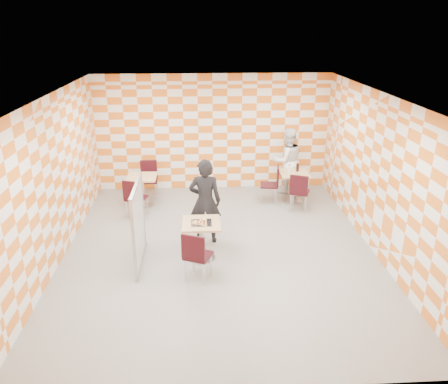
% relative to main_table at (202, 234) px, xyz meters
% --- Properties ---
extents(room_shell, '(7.00, 7.00, 7.00)m').
position_rel_main_table_xyz_m(room_shell, '(0.35, 0.83, 0.99)').
color(room_shell, gray).
rests_on(room_shell, ground).
extents(main_table, '(0.70, 0.70, 0.75)m').
position_rel_main_table_xyz_m(main_table, '(0.00, 0.00, 0.00)').
color(main_table, tan).
rests_on(main_table, ground).
extents(second_table, '(0.70, 0.70, 0.75)m').
position_rel_main_table_xyz_m(second_table, '(2.29, 2.69, 0.00)').
color(second_table, tan).
rests_on(second_table, ground).
extents(empty_table, '(0.70, 0.70, 0.75)m').
position_rel_main_table_xyz_m(empty_table, '(-1.40, 2.63, 0.00)').
color(empty_table, tan).
rests_on(empty_table, ground).
extents(chair_main_front, '(0.56, 0.56, 0.92)m').
position_rel_main_table_xyz_m(chair_main_front, '(-0.10, -0.77, 0.04)').
color(chair_main_front, black).
rests_on(chair_main_front, ground).
extents(chair_second_front, '(0.55, 0.56, 0.92)m').
position_rel_main_table_xyz_m(chair_second_front, '(2.29, 2.08, 0.04)').
color(chair_second_front, black).
rests_on(chair_second_front, ground).
extents(chair_second_side, '(0.49, 0.48, 0.92)m').
position_rel_main_table_xyz_m(chair_second_side, '(1.78, 2.65, 0.04)').
color(chair_second_side, black).
rests_on(chair_second_side, ground).
extents(chair_empty_near, '(0.53, 0.54, 0.92)m').
position_rel_main_table_xyz_m(chair_empty_near, '(-1.49, 1.91, 0.04)').
color(chair_empty_near, black).
rests_on(chair_empty_near, ground).
extents(chair_empty_far, '(0.43, 0.44, 0.92)m').
position_rel_main_table_xyz_m(chair_empty_far, '(-1.30, 3.25, 0.04)').
color(chair_empty_far, black).
rests_on(chair_empty_far, ground).
extents(partition, '(0.08, 1.38, 1.55)m').
position_rel_main_table_xyz_m(partition, '(-1.13, -0.09, 0.28)').
color(partition, white).
rests_on(partition, ground).
extents(man_dark, '(0.67, 0.46, 1.74)m').
position_rel_main_table_xyz_m(man_dark, '(0.08, 0.71, 0.36)').
color(man_dark, black).
rests_on(man_dark, ground).
extents(man_white, '(0.95, 0.81, 1.70)m').
position_rel_main_table_xyz_m(man_white, '(2.24, 3.34, 0.34)').
color(man_white, white).
rests_on(man_white, ground).
extents(pizza_on_foil, '(0.40, 0.40, 0.04)m').
position_rel_main_table_xyz_m(pizza_on_foil, '(-0.00, -0.02, 0.26)').
color(pizza_on_foil, silver).
rests_on(pizza_on_foil, main_table).
extents(sport_bottle, '(0.06, 0.06, 0.20)m').
position_rel_main_table_xyz_m(sport_bottle, '(2.18, 2.76, 0.33)').
color(sport_bottle, white).
rests_on(sport_bottle, second_table).
extents(soda_bottle, '(0.07, 0.07, 0.23)m').
position_rel_main_table_xyz_m(soda_bottle, '(2.39, 2.79, 0.34)').
color(soda_bottle, black).
rests_on(soda_bottle, second_table).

